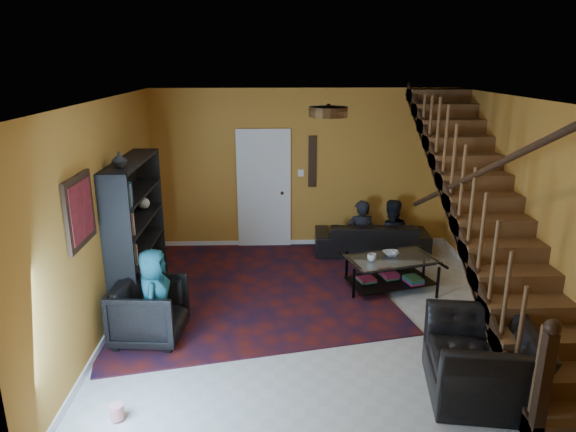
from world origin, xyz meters
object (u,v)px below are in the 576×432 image
coffee_table (391,271)px  sofa (371,238)px  bookshelf (137,235)px  armchair_right (482,360)px  armchair_left (150,312)px

coffee_table → sofa: bearing=90.0°
bookshelf → coffee_table: bookshelf is taller
sofa → armchair_right: armchair_right is taller
bookshelf → armchair_left: (0.35, -1.09, -0.60)m
sofa → armchair_left: 4.26m
sofa → coffee_table: (-0.00, -1.47, -0.01)m
bookshelf → armchair_left: size_ratio=2.47×
armchair_right → coffee_table: 2.52m
sofa → armchair_left: armchair_left is taller
armchair_left → armchair_right: (3.55, -1.18, 0.01)m
bookshelf → coffee_table: size_ratio=1.42×
armchair_right → coffee_table: bearing=-163.0°
bookshelf → sofa: 4.01m
armchair_left → sofa: bearing=-44.0°
armchair_left → bookshelf: bearing=23.1°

